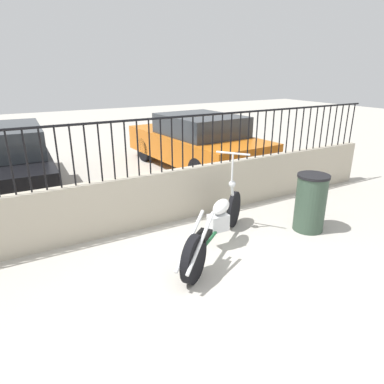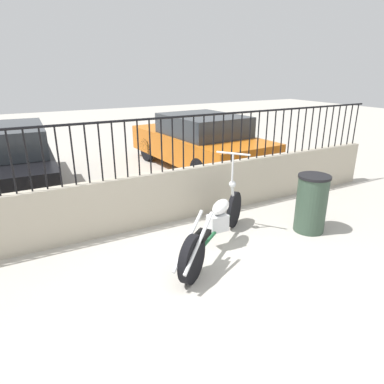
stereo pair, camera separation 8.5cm
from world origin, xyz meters
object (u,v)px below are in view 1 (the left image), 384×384
motorcycle_green (214,228)px  car_orange (197,141)px  trash_bin (310,203)px  car_black (1,160)px

motorcycle_green → car_orange: 4.45m
trash_bin → car_orange: size_ratio=0.21×
car_orange → car_black: bearing=82.4°
trash_bin → car_orange: 4.10m
motorcycle_green → car_black: bearing=82.5°
trash_bin → car_black: car_black is taller
motorcycle_green → car_black: (-2.41, 4.23, 0.31)m
motorcycle_green → car_orange: car_orange is taller
motorcycle_green → car_orange: size_ratio=0.44×
car_black → trash_bin: bearing=-133.9°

